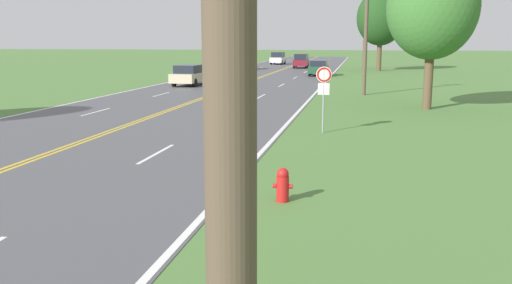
{
  "coord_description": "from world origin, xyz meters",
  "views": [
    {
      "loc": [
        9.65,
        0.69,
        3.54
      ],
      "look_at": [
        7.2,
        13.2,
        1.14
      ],
      "focal_mm": 38.0,
      "sensor_mm": 36.0,
      "label": 1
    }
  ],
  "objects_px": {
    "car_dark_green_hatchback_mid_near": "(319,67)",
    "car_white_suv_distant": "(278,58)",
    "car_champagne_suv_approaching": "(191,74)",
    "car_maroon_suv_receding": "(301,61)",
    "fire_hydrant": "(283,184)",
    "tree_mid_treeline": "(433,7)",
    "car_silver_suv_mid_far": "(243,62)",
    "tree_behind_sign": "(381,18)",
    "traffic_sign": "(324,83)"
  },
  "relations": [
    {
      "from": "car_dark_green_hatchback_mid_near",
      "to": "car_white_suv_distant",
      "type": "distance_m",
      "value": 26.27
    },
    {
      "from": "car_champagne_suv_approaching",
      "to": "car_maroon_suv_receding",
      "type": "distance_m",
      "value": 29.45
    },
    {
      "from": "fire_hydrant",
      "to": "car_dark_green_hatchback_mid_near",
      "type": "xyz_separation_m",
      "value": [
        -2.71,
        43.69,
        0.44
      ]
    },
    {
      "from": "car_champagne_suv_approaching",
      "to": "car_white_suv_distant",
      "type": "bearing_deg",
      "value": 0.6
    },
    {
      "from": "tree_mid_treeline",
      "to": "car_champagne_suv_approaching",
      "type": "relative_size",
      "value": 1.66
    },
    {
      "from": "fire_hydrant",
      "to": "car_silver_suv_mid_far",
      "type": "height_order",
      "value": "car_silver_suv_mid_far"
    },
    {
      "from": "fire_hydrant",
      "to": "tree_behind_sign",
      "type": "xyz_separation_m",
      "value": [
        3.51,
        54.47,
        5.68
      ]
    },
    {
      "from": "car_white_suv_distant",
      "to": "tree_behind_sign",
      "type": "bearing_deg",
      "value": -133.51
    },
    {
      "from": "tree_behind_sign",
      "to": "fire_hydrant",
      "type": "bearing_deg",
      "value": -93.68
    },
    {
      "from": "car_white_suv_distant",
      "to": "car_silver_suv_mid_far",
      "type": "bearing_deg",
      "value": 174.31
    },
    {
      "from": "tree_mid_treeline",
      "to": "car_silver_suv_mid_far",
      "type": "xyz_separation_m",
      "value": [
        -17.65,
        35.71,
        -4.22
      ]
    },
    {
      "from": "fire_hydrant",
      "to": "car_maroon_suv_receding",
      "type": "bearing_deg",
      "value": 95.98
    },
    {
      "from": "car_white_suv_distant",
      "to": "car_champagne_suv_approaching",
      "type": "bearing_deg",
      "value": -179.98
    },
    {
      "from": "car_maroon_suv_receding",
      "to": "car_dark_green_hatchback_mid_near",
      "type": "bearing_deg",
      "value": 12.68
    },
    {
      "from": "traffic_sign",
      "to": "car_dark_green_hatchback_mid_near",
      "type": "height_order",
      "value": "traffic_sign"
    },
    {
      "from": "tree_mid_treeline",
      "to": "car_champagne_suv_approaching",
      "type": "bearing_deg",
      "value": 144.18
    },
    {
      "from": "fire_hydrant",
      "to": "car_white_suv_distant",
      "type": "relative_size",
      "value": 0.18
    },
    {
      "from": "fire_hydrant",
      "to": "tree_mid_treeline",
      "type": "xyz_separation_m",
      "value": [
        5.01,
        17.74,
        4.77
      ]
    },
    {
      "from": "car_dark_green_hatchback_mid_near",
      "to": "car_maroon_suv_receding",
      "type": "height_order",
      "value": "car_maroon_suv_receding"
    },
    {
      "from": "car_dark_green_hatchback_mid_near",
      "to": "fire_hydrant",
      "type": "bearing_deg",
      "value": 3.06
    },
    {
      "from": "fire_hydrant",
      "to": "tree_behind_sign",
      "type": "bearing_deg",
      "value": 86.32
    },
    {
      "from": "fire_hydrant",
      "to": "tree_mid_treeline",
      "type": "distance_m",
      "value": 19.04
    },
    {
      "from": "car_silver_suv_mid_far",
      "to": "car_maroon_suv_receding",
      "type": "bearing_deg",
      "value": -49.81
    },
    {
      "from": "car_maroon_suv_receding",
      "to": "tree_behind_sign",
      "type": "bearing_deg",
      "value": 65.92
    },
    {
      "from": "traffic_sign",
      "to": "tree_mid_treeline",
      "type": "height_order",
      "value": "tree_mid_treeline"
    },
    {
      "from": "car_champagne_suv_approaching",
      "to": "car_maroon_suv_receding",
      "type": "xyz_separation_m",
      "value": [
        5.58,
        28.92,
        0.08
      ]
    },
    {
      "from": "car_champagne_suv_approaching",
      "to": "car_silver_suv_mid_far",
      "type": "bearing_deg",
      "value": 4.3
    },
    {
      "from": "fire_hydrant",
      "to": "car_maroon_suv_receding",
      "type": "distance_m",
      "value": 59.07
    },
    {
      "from": "tree_mid_treeline",
      "to": "car_dark_green_hatchback_mid_near",
      "type": "relative_size",
      "value": 2.05
    },
    {
      "from": "tree_behind_sign",
      "to": "car_maroon_suv_receding",
      "type": "height_order",
      "value": "tree_behind_sign"
    },
    {
      "from": "traffic_sign",
      "to": "car_white_suv_distant",
      "type": "relative_size",
      "value": 0.6
    },
    {
      "from": "car_dark_green_hatchback_mid_near",
      "to": "tree_behind_sign",
      "type": "bearing_deg",
      "value": 149.54
    },
    {
      "from": "car_dark_green_hatchback_mid_near",
      "to": "car_maroon_suv_receding",
      "type": "relative_size",
      "value": 0.95
    },
    {
      "from": "tree_behind_sign",
      "to": "car_white_suv_distant",
      "type": "relative_size",
      "value": 2.19
    },
    {
      "from": "car_champagne_suv_approaching",
      "to": "car_maroon_suv_receding",
      "type": "relative_size",
      "value": 1.17
    },
    {
      "from": "fire_hydrant",
      "to": "car_silver_suv_mid_far",
      "type": "distance_m",
      "value": 54.94
    },
    {
      "from": "car_silver_suv_mid_far",
      "to": "car_white_suv_distant",
      "type": "relative_size",
      "value": 1.07
    },
    {
      "from": "fire_hydrant",
      "to": "car_maroon_suv_receding",
      "type": "xyz_separation_m",
      "value": [
        -6.15,
        58.75,
        0.56
      ]
    },
    {
      "from": "traffic_sign",
      "to": "car_champagne_suv_approaching",
      "type": "relative_size",
      "value": 0.54
    },
    {
      "from": "fire_hydrant",
      "to": "car_dark_green_hatchback_mid_near",
      "type": "height_order",
      "value": "car_dark_green_hatchback_mid_near"
    },
    {
      "from": "car_dark_green_hatchback_mid_near",
      "to": "car_silver_suv_mid_far",
      "type": "relative_size",
      "value": 0.84
    },
    {
      "from": "tree_mid_treeline",
      "to": "car_maroon_suv_receding",
      "type": "xyz_separation_m",
      "value": [
        -11.16,
        41.0,
        -4.21
      ]
    },
    {
      "from": "car_dark_green_hatchback_mid_near",
      "to": "tree_mid_treeline",
      "type": "bearing_deg",
      "value": 16.07
    },
    {
      "from": "tree_behind_sign",
      "to": "car_silver_suv_mid_far",
      "type": "relative_size",
      "value": 2.05
    },
    {
      "from": "car_maroon_suv_receding",
      "to": "car_white_suv_distant",
      "type": "distance_m",
      "value": 10.96
    },
    {
      "from": "fire_hydrant",
      "to": "tree_behind_sign",
      "type": "height_order",
      "value": "tree_behind_sign"
    },
    {
      "from": "car_champagne_suv_approaching",
      "to": "car_dark_green_hatchback_mid_near",
      "type": "xyz_separation_m",
      "value": [
        9.03,
        13.86,
        -0.04
      ]
    },
    {
      "from": "tree_behind_sign",
      "to": "car_silver_suv_mid_far",
      "type": "xyz_separation_m",
      "value": [
        -16.16,
        -1.01,
        -5.12
      ]
    },
    {
      "from": "tree_mid_treeline",
      "to": "car_maroon_suv_receding",
      "type": "distance_m",
      "value": 42.7
    },
    {
      "from": "car_dark_green_hatchback_mid_near",
      "to": "car_white_suv_distant",
      "type": "xyz_separation_m",
      "value": [
        -8.01,
        25.02,
        0.12
      ]
    }
  ]
}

